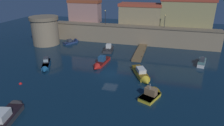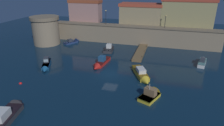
{
  "view_description": "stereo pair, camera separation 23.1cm",
  "coord_description": "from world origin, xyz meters",
  "px_view_note": "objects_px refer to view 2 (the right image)",
  "views": [
    {
      "loc": [
        8.75,
        -29.98,
        14.85
      ],
      "look_at": [
        0.0,
        1.3,
        1.61
      ],
      "focal_mm": 31.9,
      "sensor_mm": 36.0,
      "label": 1
    },
    {
      "loc": [
        8.97,
        -29.92,
        14.85
      ],
      "look_at": [
        0.0,
        1.3,
        1.61
      ],
      "focal_mm": 31.9,
      "sensor_mm": 36.0,
      "label": 2
    }
  ],
  "objects_px": {
    "fortress_tower": "(46,30)",
    "mooring_buoy_0": "(21,84)",
    "moored_boat_1": "(142,75)",
    "moored_boat_0": "(101,63)",
    "moored_boat_6": "(73,41)",
    "moored_boat_7": "(46,65)",
    "moored_boat_2": "(9,112)",
    "moored_boat_8": "(203,61)",
    "quay_lamp_0": "(106,15)",
    "quay_lamp_1": "(165,19)",
    "moored_boat_4": "(152,94)",
    "moored_boat_3": "(109,48)"
  },
  "relations": [
    {
      "from": "moored_boat_6",
      "to": "moored_boat_8",
      "type": "xyz_separation_m",
      "value": [
        30.91,
        -6.35,
        0.17
      ]
    },
    {
      "from": "moored_boat_3",
      "to": "mooring_buoy_0",
      "type": "height_order",
      "value": "moored_boat_3"
    },
    {
      "from": "moored_boat_0",
      "to": "mooring_buoy_0",
      "type": "bearing_deg",
      "value": -37.92
    },
    {
      "from": "moored_boat_3",
      "to": "moored_boat_4",
      "type": "distance_m",
      "value": 21.15
    },
    {
      "from": "moored_boat_3",
      "to": "moored_boat_8",
      "type": "xyz_separation_m",
      "value": [
        19.87,
        -2.78,
        0.0
      ]
    },
    {
      "from": "fortress_tower",
      "to": "mooring_buoy_0",
      "type": "height_order",
      "value": "fortress_tower"
    },
    {
      "from": "moored_boat_1",
      "to": "moored_boat_7",
      "type": "relative_size",
      "value": 1.16
    },
    {
      "from": "moored_boat_1",
      "to": "moored_boat_4",
      "type": "height_order",
      "value": "moored_boat_4"
    },
    {
      "from": "quay_lamp_0",
      "to": "moored_boat_2",
      "type": "height_order",
      "value": "quay_lamp_0"
    },
    {
      "from": "moored_boat_2",
      "to": "mooring_buoy_0",
      "type": "height_order",
      "value": "moored_boat_2"
    },
    {
      "from": "moored_boat_3",
      "to": "moored_boat_8",
      "type": "relative_size",
      "value": 0.82
    },
    {
      "from": "quay_lamp_0",
      "to": "moored_boat_6",
      "type": "distance_m",
      "value": 11.03
    },
    {
      "from": "moored_boat_3",
      "to": "mooring_buoy_0",
      "type": "xyz_separation_m",
      "value": [
        -8.74,
        -19.61,
        -0.5
      ]
    },
    {
      "from": "quay_lamp_0",
      "to": "moored_boat_0",
      "type": "distance_m",
      "value": 17.85
    },
    {
      "from": "moored_boat_2",
      "to": "moored_boat_6",
      "type": "distance_m",
      "value": 31.08
    },
    {
      "from": "moored_boat_1",
      "to": "moored_boat_4",
      "type": "xyz_separation_m",
      "value": [
        2.24,
        -5.67,
        -0.06
      ]
    },
    {
      "from": "moored_boat_8",
      "to": "mooring_buoy_0",
      "type": "height_order",
      "value": "moored_boat_8"
    },
    {
      "from": "moored_boat_6",
      "to": "moored_boat_8",
      "type": "relative_size",
      "value": 0.87
    },
    {
      "from": "moored_boat_2",
      "to": "moored_boat_8",
      "type": "distance_m",
      "value": 34.12
    },
    {
      "from": "moored_boat_4",
      "to": "moored_boat_3",
      "type": "bearing_deg",
      "value": 56.15
    },
    {
      "from": "moored_boat_1",
      "to": "mooring_buoy_0",
      "type": "bearing_deg",
      "value": -92.31
    },
    {
      "from": "moored_boat_3",
      "to": "mooring_buoy_0",
      "type": "relative_size",
      "value": 9.25
    },
    {
      "from": "moored_boat_0",
      "to": "quay_lamp_1",
      "type": "bearing_deg",
      "value": 150.58
    },
    {
      "from": "fortress_tower",
      "to": "mooring_buoy_0",
      "type": "xyz_separation_m",
      "value": [
        8.3,
        -20.41,
        -3.57
      ]
    },
    {
      "from": "moored_boat_7",
      "to": "moored_boat_2",
      "type": "bearing_deg",
      "value": -9.73
    },
    {
      "from": "moored_boat_0",
      "to": "moored_boat_7",
      "type": "height_order",
      "value": "moored_boat_0"
    },
    {
      "from": "moored_boat_7",
      "to": "mooring_buoy_0",
      "type": "height_order",
      "value": "moored_boat_7"
    },
    {
      "from": "moored_boat_1",
      "to": "moored_boat_4",
      "type": "bearing_deg",
      "value": -3.53
    },
    {
      "from": "moored_boat_0",
      "to": "fortress_tower",
      "type": "bearing_deg",
      "value": -113.96
    },
    {
      "from": "quay_lamp_1",
      "to": "moored_boat_7",
      "type": "bearing_deg",
      "value": -136.12
    },
    {
      "from": "moored_boat_7",
      "to": "quay_lamp_1",
      "type": "bearing_deg",
      "value": 107.37
    },
    {
      "from": "moored_boat_0",
      "to": "moored_boat_2",
      "type": "height_order",
      "value": "moored_boat_2"
    },
    {
      "from": "mooring_buoy_0",
      "to": "moored_boat_4",
      "type": "bearing_deg",
      "value": 5.34
    },
    {
      "from": "mooring_buoy_0",
      "to": "moored_boat_8",
      "type": "bearing_deg",
      "value": 30.46
    },
    {
      "from": "moored_boat_2",
      "to": "moored_boat_7",
      "type": "height_order",
      "value": "moored_boat_2"
    },
    {
      "from": "moored_boat_6",
      "to": "moored_boat_7",
      "type": "height_order",
      "value": "moored_boat_7"
    },
    {
      "from": "quay_lamp_0",
      "to": "moored_boat_6",
      "type": "bearing_deg",
      "value": -156.31
    },
    {
      "from": "moored_boat_0",
      "to": "mooring_buoy_0",
      "type": "distance_m",
      "value": 14.38
    },
    {
      "from": "moored_boat_1",
      "to": "moored_boat_0",
      "type": "bearing_deg",
      "value": -134.96
    },
    {
      "from": "quay_lamp_1",
      "to": "moored_boat_0",
      "type": "height_order",
      "value": "quay_lamp_1"
    },
    {
      "from": "quay_lamp_0",
      "to": "moored_boat_7",
      "type": "xyz_separation_m",
      "value": [
        -5.61,
        -19.72,
        -6.61
      ]
    },
    {
      "from": "mooring_buoy_0",
      "to": "moored_boat_2",
      "type": "bearing_deg",
      "value": -58.69
    },
    {
      "from": "quay_lamp_0",
      "to": "moored_boat_4",
      "type": "bearing_deg",
      "value": -59.53
    },
    {
      "from": "quay_lamp_1",
      "to": "moored_boat_2",
      "type": "relative_size",
      "value": 0.47
    },
    {
      "from": "moored_boat_6",
      "to": "moored_boat_7",
      "type": "relative_size",
      "value": 0.8
    },
    {
      "from": "fortress_tower",
      "to": "quay_lamp_0",
      "type": "xyz_separation_m",
      "value": [
        14.02,
        6.28,
        3.49
      ]
    },
    {
      "from": "fortress_tower",
      "to": "quay_lamp_1",
      "type": "relative_size",
      "value": 2.34
    },
    {
      "from": "moored_boat_1",
      "to": "moored_boat_8",
      "type": "bearing_deg",
      "value": 106.19
    },
    {
      "from": "moored_boat_0",
      "to": "moored_boat_7",
      "type": "bearing_deg",
      "value": -64.75
    },
    {
      "from": "quay_lamp_0",
      "to": "moored_boat_7",
      "type": "height_order",
      "value": "quay_lamp_0"
    }
  ]
}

